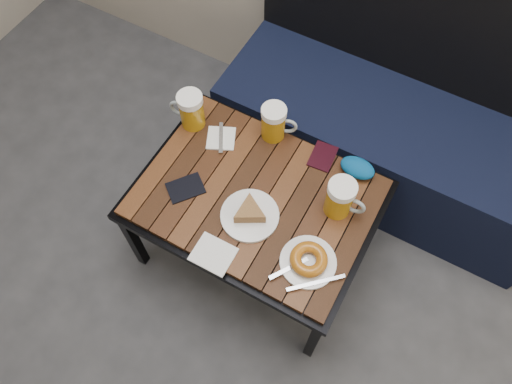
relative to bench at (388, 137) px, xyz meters
The scene contains 12 objects.
bench is the anchor object (origin of this frame).
cafe_table 0.70m from the bench, 116.07° to the right, with size 0.84×0.62×0.47m.
beer_mug_left 0.85m from the bench, 145.76° to the right, with size 0.14×0.10×0.15m.
beer_mug_centre 0.58m from the bench, 136.43° to the right, with size 0.14×0.11×0.15m.
beer_mug_right 0.59m from the bench, 93.30° to the right, with size 0.14×0.10×0.16m.
plate_pie 0.78m from the bench, 111.97° to the right, with size 0.20×0.20×0.06m.
plate_bagel 0.78m from the bench, 92.42° to the right, with size 0.22×0.22×0.05m.
napkin_left 0.73m from the bench, 138.82° to the right, with size 0.14×0.14×0.01m.
napkin_right 0.95m from the bench, 109.88° to the right, with size 0.13×0.11×0.01m.
passport_navy 0.91m from the bench, 126.91° to the right, with size 0.09×0.12×0.01m, color black.
passport_burgundy 0.44m from the bench, 115.14° to the right, with size 0.08×0.12×0.01m, color black.
knit_pouch 0.42m from the bench, 95.30° to the right, with size 0.13×0.08×0.06m, color navy.
Camera 1 is at (0.23, 0.43, 2.01)m, focal length 35.00 mm.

